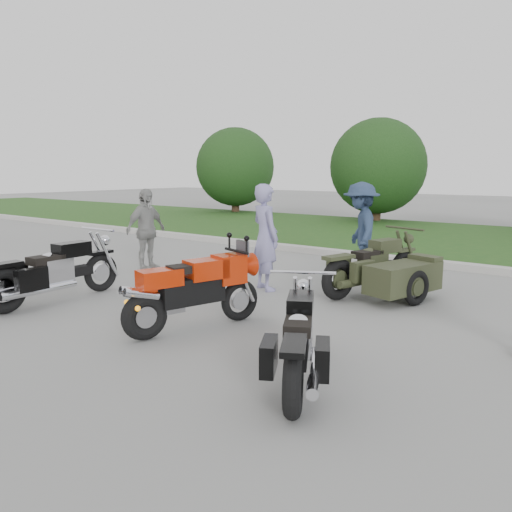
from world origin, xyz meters
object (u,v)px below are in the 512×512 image
Objects in this scene: cruiser_right at (299,344)px; person_denim at (361,230)px; sportbike_red at (192,289)px; cruiser_sidecar at (388,273)px; person_back at (146,230)px; cruiser_left at (51,274)px; person_stripe at (265,237)px.

person_denim is (-1.66, 4.83, 0.51)m from cruiser_right.
cruiser_sidecar is at bearing 83.38° from sportbike_red.
cruiser_sidecar is 1.33× the size of person_back.
cruiser_left is at bearing 148.01° from cruiser_right.
person_back reaches higher than cruiser_sidecar.
cruiser_sidecar is 1.66m from person_denim.
cruiser_sidecar is at bearing 38.10° from cruiser_left.
person_denim is (-1.06, 1.18, 0.50)m from cruiser_sidecar.
person_denim reaches higher than person_back.
cruiser_right is 1.11× the size of person_back.
person_stripe reaches higher than cruiser_right.
person_back is (-4.86, -0.80, 0.43)m from cruiser_sidecar.
person_denim is at bearing 54.94° from cruiser_left.
person_denim is at bearing -64.28° from person_back.
person_denim is at bearing -89.56° from person_stripe.
person_stripe reaches higher than sportbike_red.
cruiser_right is at bearing -64.12° from cruiser_sidecar.
person_denim is 1.09× the size of person_back.
sportbike_red is 0.81× the size of cruiser_left.
cruiser_right is 3.70m from cruiser_sidecar.
cruiser_sidecar is 4.94m from person_back.
person_denim is at bearing 148.41° from cruiser_sidecar.
person_back is at bearing 28.06° from person_stripe.
person_back is (-5.46, 2.85, 0.43)m from cruiser_right.
cruiser_sidecar is 1.23× the size of person_stripe.
person_stripe is at bearing -58.94° from person_denim.
cruiser_left is 4.67m from cruiser_right.
person_denim is 4.28m from person_back.
cruiser_right is 6.18m from person_back.
cruiser_left is 1.05× the size of cruiser_sidecar.
cruiser_left is 3.47m from person_stripe.
person_denim reaches higher than person_stripe.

